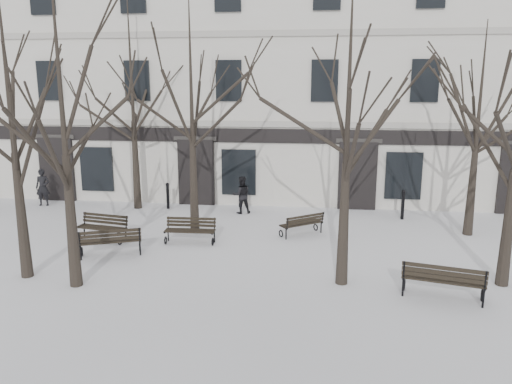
% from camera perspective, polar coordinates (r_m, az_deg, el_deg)
% --- Properties ---
extents(ground, '(100.00, 100.00, 0.00)m').
position_cam_1_polar(ground, '(14.39, -0.52, -9.38)').
color(ground, white).
rests_on(ground, ground).
extents(building, '(40.40, 10.20, 11.40)m').
position_cam_1_polar(building, '(26.26, 3.24, 12.82)').
color(building, beige).
rests_on(building, ground).
extents(tree_0, '(5.84, 5.84, 8.35)m').
position_cam_1_polar(tree_0, '(14.69, -26.50, 10.65)').
color(tree_0, black).
rests_on(tree_0, ground).
extents(tree_1, '(5.89, 5.89, 8.42)m').
position_cam_1_polar(tree_1, '(13.47, -21.49, 11.22)').
color(tree_1, black).
rests_on(tree_1, ground).
extents(tree_2, '(5.54, 5.54, 7.91)m').
position_cam_1_polar(tree_2, '(12.93, 10.53, 10.43)').
color(tree_2, black).
rests_on(tree_2, ground).
extents(tree_4, '(6.26, 6.26, 8.94)m').
position_cam_1_polar(tree_4, '(21.61, -14.08, 12.74)').
color(tree_4, black).
rests_on(tree_4, ground).
extents(tree_5, '(5.84, 5.84, 8.35)m').
position_cam_1_polar(tree_5, '(17.60, -7.44, 11.93)').
color(tree_5, black).
rests_on(tree_5, ground).
extents(tree_6, '(5.16, 5.16, 7.37)m').
position_cam_1_polar(tree_6, '(18.77, 24.20, 9.11)').
color(tree_6, black).
rests_on(tree_6, ground).
extents(bench_0, '(1.86, 0.97, 0.90)m').
position_cam_1_polar(bench_0, '(17.99, -17.16, -3.80)').
color(bench_0, black).
rests_on(bench_0, ground).
extents(bench_1, '(1.97, 1.32, 0.94)m').
position_cam_1_polar(bench_1, '(16.27, -16.31, -5.36)').
color(bench_1, black).
rests_on(bench_1, ground).
extents(bench_2, '(2.08, 1.17, 1.00)m').
position_cam_1_polar(bench_2, '(13.46, 20.61, -9.33)').
color(bench_2, black).
rests_on(bench_2, ground).
extents(bench_3, '(1.72, 0.67, 0.86)m').
position_cam_1_polar(bench_3, '(17.08, -7.52, -4.28)').
color(bench_3, black).
rests_on(bench_3, ground).
extents(bench_4, '(1.61, 1.42, 0.81)m').
position_cam_1_polar(bench_4, '(17.82, 5.32, -3.60)').
color(bench_4, black).
rests_on(bench_4, ground).
extents(bollard_a, '(0.15, 0.15, 1.14)m').
position_cam_1_polar(bollard_a, '(21.74, -10.05, -0.32)').
color(bollard_a, black).
rests_on(bollard_a, ground).
extents(bollard_b, '(0.15, 0.15, 1.20)m').
position_cam_1_polar(bollard_b, '(20.58, 16.44, -1.28)').
color(bollard_b, black).
rests_on(bollard_b, ground).
extents(pedestrian_a, '(0.67, 0.51, 1.64)m').
position_cam_1_polar(pedestrian_a, '(24.01, -23.02, -1.42)').
color(pedestrian_a, black).
rests_on(pedestrian_a, ground).
extents(pedestrian_b, '(0.91, 0.81, 1.56)m').
position_cam_1_polar(pedestrian_b, '(20.83, -1.66, -2.42)').
color(pedestrian_b, black).
rests_on(pedestrian_b, ground).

